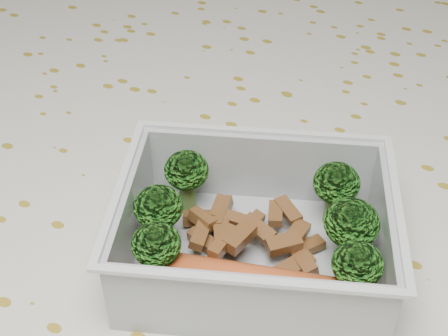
% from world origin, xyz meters
% --- Properties ---
extents(dining_table, '(1.40, 0.90, 0.75)m').
position_xyz_m(dining_table, '(0.00, 0.00, 0.67)').
color(dining_table, brown).
rests_on(dining_table, ground).
extents(tablecloth, '(1.46, 0.96, 0.19)m').
position_xyz_m(tablecloth, '(0.00, 0.00, 0.72)').
color(tablecloth, silver).
rests_on(tablecloth, dining_table).
extents(lunch_container, '(0.19, 0.18, 0.06)m').
position_xyz_m(lunch_container, '(0.05, -0.05, 0.78)').
color(lunch_container, silver).
rests_on(lunch_container, tablecloth).
extents(broccoli_florets, '(0.15, 0.12, 0.05)m').
position_xyz_m(broccoli_florets, '(0.05, -0.04, 0.79)').
color(broccoli_florets, '#608C3F').
rests_on(broccoli_florets, lunch_container).
extents(meat_pile, '(0.10, 0.07, 0.03)m').
position_xyz_m(meat_pile, '(0.04, -0.04, 0.77)').
color(meat_pile, brown).
rests_on(meat_pile, lunch_container).
extents(sausage, '(0.13, 0.06, 0.02)m').
position_xyz_m(sausage, '(0.07, -0.08, 0.77)').
color(sausage, '#C24F23').
rests_on(sausage, lunch_container).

